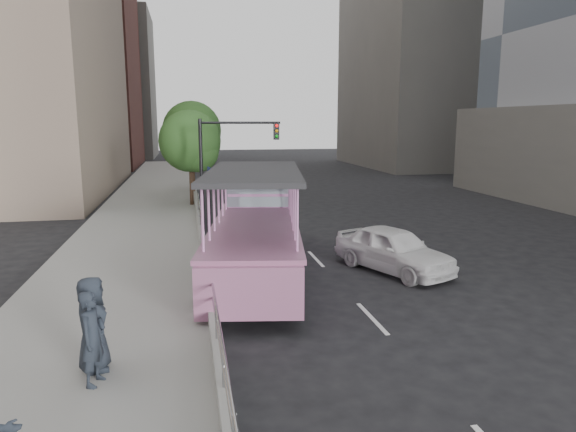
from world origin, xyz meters
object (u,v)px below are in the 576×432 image
object	(u,v)px
car	(393,249)
street_tree_far	(193,133)
pedestrian_near	(93,338)
pedestrian_far	(92,324)
parking_sign	(209,191)
traffic_signal	(224,152)
street_tree_near	(192,144)
duck_boat	(256,232)

from	to	relation	value
car	street_tree_far	world-z (taller)	street_tree_far
pedestrian_near	pedestrian_far	xyz separation A→B (m)	(-0.09, 0.56, 0.05)
street_tree_far	parking_sign	bearing A→B (deg)	-87.69
traffic_signal	street_tree_near	world-z (taller)	street_tree_near
duck_boat	pedestrian_near	bearing A→B (deg)	-117.67
car	parking_sign	size ratio (longest dim) A/B	1.51
street_tree_near	pedestrian_near	bearing A→B (deg)	-95.79
pedestrian_near	street_tree_far	xyz separation A→B (m)	(2.30, 26.68, 3.12)
duck_boat	pedestrian_far	size ratio (longest dim) A/B	5.93
duck_boat	street_tree_near	xyz separation A→B (m)	(-1.94, 12.98, 2.48)
pedestrian_far	street_tree_near	size ratio (longest dim) A/B	0.33
duck_boat	pedestrian_near	world-z (taller)	duck_boat
car	parking_sign	distance (m)	9.99
duck_boat	parking_sign	bearing A→B (deg)	100.12
parking_sign	pedestrian_near	bearing A→B (deg)	-100.67
pedestrian_near	street_tree_near	size ratio (longest dim) A/B	0.31
pedestrian_far	parking_sign	bearing A→B (deg)	-24.44
parking_sign	traffic_signal	world-z (taller)	traffic_signal
car	pedestrian_far	distance (m)	10.67
duck_boat	traffic_signal	size ratio (longest dim) A/B	2.14
car	parking_sign	xyz separation A→B (m)	(-5.83, 8.04, 1.08)
traffic_signal	duck_boat	bearing A→B (deg)	-87.95
pedestrian_far	parking_sign	world-z (taller)	parking_sign
parking_sign	street_tree_near	distance (m)	6.28
traffic_signal	street_tree_far	distance (m)	9.57
street_tree_near	traffic_signal	bearing A→B (deg)	-65.02
car	street_tree_near	bearing A→B (deg)	91.03
car	traffic_signal	size ratio (longest dim) A/B	0.87
pedestrian_far	traffic_signal	world-z (taller)	traffic_signal
car	traffic_signal	xyz separation A→B (m)	(-4.91, 10.54, 2.73)
car	pedestrian_near	distance (m)	10.93
parking_sign	street_tree_far	size ratio (longest dim) A/B	0.46
pedestrian_near	pedestrian_far	bearing A→B (deg)	26.61
pedestrian_near	parking_sign	bearing A→B (deg)	6.49
pedestrian_near	pedestrian_far	world-z (taller)	pedestrian_far
duck_boat	street_tree_far	bearing A→B (deg)	95.24
street_tree_near	street_tree_far	world-z (taller)	street_tree_far
car	traffic_signal	world-z (taller)	traffic_signal
duck_boat	car	bearing A→B (deg)	-12.18
street_tree_near	car	bearing A→B (deg)	-65.00
duck_boat	car	size ratio (longest dim) A/B	2.46
parking_sign	duck_boat	bearing A→B (deg)	-79.88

